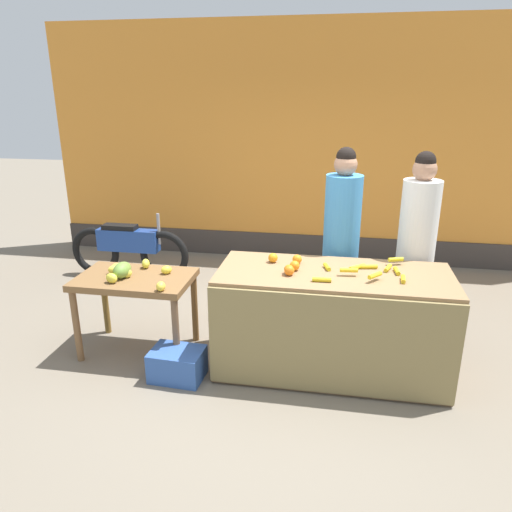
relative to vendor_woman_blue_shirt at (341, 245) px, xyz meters
name	(u,v)px	position (x,y,z in m)	size (l,w,h in m)	color
ground_plane	(276,362)	(-0.52, -0.65, -0.94)	(24.00, 24.00, 0.00)	#756B5B
market_wall_back	(307,148)	(-0.52, 2.35, 0.65)	(7.30, 0.23, 3.23)	orange
fruit_stall_counter	(331,322)	(-0.05, -0.67, -0.48)	(1.94, 0.84, 0.90)	olive
side_table_wooden	(135,287)	(-1.82, -0.65, -0.29)	(1.03, 0.64, 0.75)	brown
banana_bunch_pile	(368,270)	(0.22, -0.63, -0.01)	(0.75, 0.56, 0.07)	yellow
orange_pile	(288,264)	(-0.43, -0.64, 0.01)	(0.29, 0.37, 0.08)	orange
mango_papaya_pile	(128,271)	(-1.86, -0.68, -0.13)	(0.67, 0.60, 0.14)	yellow
vendor_woman_blue_shirt	(341,245)	(0.00, 0.00, 0.00)	(0.34, 0.34, 1.86)	#33333D
vendor_woman_white_shirt	(415,251)	(0.68, -0.04, -0.01)	(0.34, 0.34, 1.84)	#33333D
parked_motorcycle	(129,248)	(-2.69, 1.11, -0.54)	(1.60, 0.18, 0.88)	black
produce_crate	(177,364)	(-1.31, -1.04, -0.81)	(0.44, 0.32, 0.26)	#3359A5
produce_sack	(237,295)	(-1.05, 0.17, -0.68)	(0.36, 0.30, 0.52)	tan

